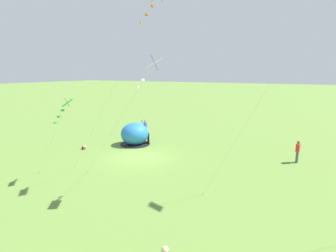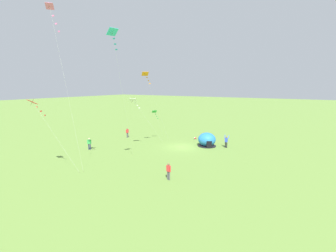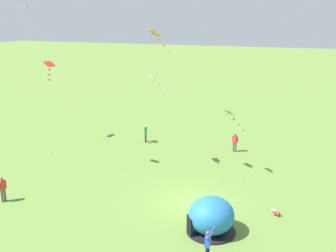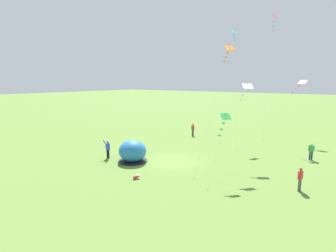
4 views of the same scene
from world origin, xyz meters
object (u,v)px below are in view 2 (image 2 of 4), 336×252
Objects in this scene: person_arms_raised at (226,141)px; kite_white at (134,101)px; toddler_crawling at (195,138)px; kite_pink at (53,18)px; person_with_toddler at (127,132)px; popup_tent at (207,140)px; kite_orange at (146,77)px; kite_cyan at (113,38)px; kite_red at (34,105)px; person_watching_sky at (89,143)px; kite_green at (155,113)px; person_far_back at (169,171)px.

kite_white reaches higher than person_arms_raised.
kite_pink is at bearing 80.30° from toddler_crawling.
toddler_crawling is 0.07× the size of kite_white.
person_with_toddler is (17.18, 2.65, -0.03)m from person_arms_raised.
kite_pink is at bearing 69.21° from popup_tent.
kite_cyan is at bearing 109.82° from kite_orange.
kite_orange is at bearing 35.99° from person_arms_raised.
kite_red is at bearing 5.92° from kite_pink.
toddler_crawling is 12.11m from person_with_toddler.
toddler_crawling is 0.32× the size of person_with_toddler.
toddler_crawling is at bearing -126.82° from person_watching_sky.
kite_white is at bearing 94.70° from kite_green.
kite_cyan is at bearing 21.33° from person_far_back.
kite_orange reaches higher than kite_red.
kite_pink is at bearing -174.08° from kite_red.
person_arms_raised is 15.10m from kite_orange.
kite_white reaches higher than popup_tent.
kite_cyan is 12.04m from kite_white.
kite_red is (12.51, 5.59, 6.36)m from person_far_back.
person_watching_sky is 17.63m from kite_pink.
person_far_back is 0.33× the size of kite_green.
person_arms_raised reaches higher than person_watching_sky.
kite_red reaches higher than person_arms_raised.
kite_red is at bearing 25.75° from kite_cyan.
person_watching_sky is at bearing 93.31° from person_with_toddler.
kite_red is at bearing 55.54° from person_arms_raised.
person_watching_sky is 1.00× the size of person_far_back.
person_far_back is at bearing 84.93° from person_arms_raised.
popup_tent is 13.94m from person_far_back.
person_with_toddler is at bearing -67.33° from kite_pink.
toddler_crawling is 23.16m from kite_cyan.
toddler_crawling is 0.03× the size of kite_pink.
person_watching_sky is 12.69m from kite_orange.
kite_cyan reaches higher than kite_red.
person_arms_raised is 26.21m from kite_pink.
toddler_crawling is at bearing -21.80° from person_arms_raised.
kite_green is (8.86, 1.14, 3.70)m from popup_tent.
kite_cyan is at bearing 110.85° from kite_green.
toddler_crawling is at bearing -141.59° from kite_green.
person_arms_raised is 14.84m from kite_white.
kite_cyan reaches higher than toddler_crawling.
kite_orange is (6.72, 6.26, 9.44)m from popup_tent.
person_watching_sky is 0.33× the size of kite_green.
kite_orange is (9.53, 6.92, 9.44)m from person_arms_raised.
kite_white is at bearing 39.94° from popup_tent.
person_far_back is (-1.53, 13.86, -0.03)m from popup_tent.
kite_white is (-5.99, 5.03, 6.03)m from person_with_toddler.
person_watching_sky is at bearing -71.69° from kite_red.
kite_pink reaches higher than kite_cyan.
kite_red is 0.71× the size of kite_orange.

